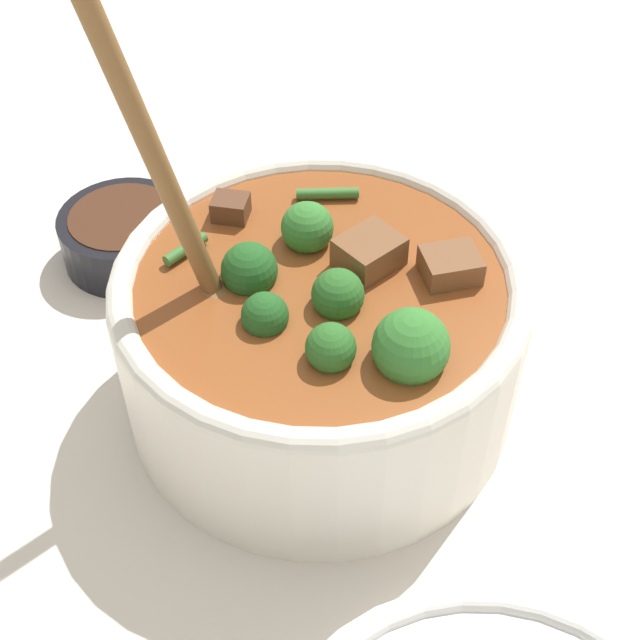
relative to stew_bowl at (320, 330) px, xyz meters
name	(u,v)px	position (x,y,z in m)	size (l,w,h in m)	color
ground_plane	(320,395)	(0.00, 0.00, -0.06)	(4.00, 4.00, 0.00)	silver
stew_bowl	(320,330)	(0.00, 0.00, 0.00)	(0.25, 0.25, 0.31)	white
condiment_bowl	(126,234)	(0.19, 0.07, -0.04)	(0.10, 0.10, 0.04)	black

